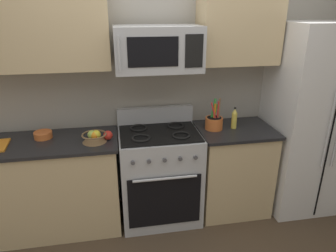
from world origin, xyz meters
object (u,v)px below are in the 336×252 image
at_px(apple_loose, 108,135).
at_px(range_oven, 160,174).
at_px(microwave, 158,49).
at_px(fruit_basket, 94,137).
at_px(refrigerator, 309,120).
at_px(utensil_crock, 214,122).
at_px(bottle_oil, 234,119).
at_px(prep_bowl, 43,135).

bearing_deg(apple_loose, range_oven, 6.04).
distance_m(microwave, fruit_basket, 0.94).
relative_size(refrigerator, microwave, 2.57).
bearing_deg(microwave, fruit_basket, -170.11).
bearing_deg(utensil_crock, refrigerator, -2.72).
relative_size(range_oven, utensil_crock, 3.40).
relative_size(fruit_basket, apple_loose, 2.63).
bearing_deg(microwave, apple_loose, -170.91).
distance_m(apple_loose, bottle_oil, 1.21).
relative_size(refrigerator, utensil_crock, 5.92).
xyz_separation_m(bottle_oil, prep_bowl, (-1.79, 0.08, -0.07)).
distance_m(fruit_basket, apple_loose, 0.12).
bearing_deg(refrigerator, fruit_basket, -178.39).
bearing_deg(bottle_oil, refrigerator, -2.21).
bearing_deg(utensil_crock, microwave, -179.55).
height_order(utensil_crock, fruit_basket, utensil_crock).
distance_m(refrigerator, prep_bowl, 2.58).
relative_size(bottle_oil, prep_bowl, 1.32).
distance_m(microwave, apple_loose, 0.88).
bearing_deg(microwave, bottle_oil, -0.94).
height_order(refrigerator, utensil_crock, refrigerator).
height_order(microwave, apple_loose, microwave).
xyz_separation_m(range_oven, prep_bowl, (-1.05, 0.09, 0.47)).
xyz_separation_m(range_oven, utensil_crock, (0.54, 0.03, 0.50)).
distance_m(microwave, bottle_oil, 1.00).
distance_m(fruit_basket, prep_bowl, 0.49).
xyz_separation_m(utensil_crock, apple_loose, (-1.01, -0.08, -0.03)).
relative_size(utensil_crock, apple_loose, 3.89).
bearing_deg(bottle_oil, apple_loose, -177.02).
height_order(fruit_basket, apple_loose, fruit_basket).
height_order(range_oven, apple_loose, range_oven).
bearing_deg(prep_bowl, apple_loose, -13.43).
distance_m(microwave, utensil_crock, 0.89).
distance_m(refrigerator, fruit_basket, 2.12).
distance_m(utensil_crock, bottle_oil, 0.20).
height_order(range_oven, utensil_crock, utensil_crock).
relative_size(apple_loose, bottle_oil, 0.39).
bearing_deg(utensil_crock, bottle_oil, -4.75).
bearing_deg(refrigerator, prep_bowl, 177.65).
xyz_separation_m(refrigerator, fruit_basket, (-2.12, -0.06, 0.01)).
relative_size(refrigerator, fruit_basket, 8.74).
xyz_separation_m(microwave, utensil_crock, (0.54, 0.00, -0.71)).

